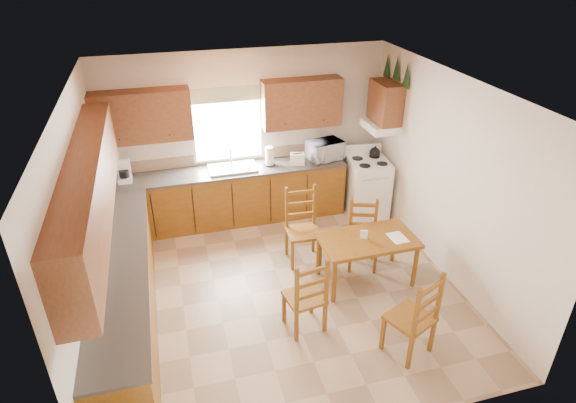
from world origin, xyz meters
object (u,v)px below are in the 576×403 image
object	(u,v)px
chair_near_right	(411,313)
chair_near_left	(305,293)
microwave	(325,150)
chair_far_right	(363,237)
dining_table	(366,259)
chair_far_left	(303,228)
stove	(367,188)

from	to	relation	value
chair_near_right	chair_near_left	bearing A→B (deg)	-58.10
microwave	chair_far_right	xyz separation A→B (m)	(-0.03, -1.74, -0.59)
microwave	dining_table	bearing A→B (deg)	-106.78
chair_far_right	chair_far_left	bearing A→B (deg)	174.11
dining_table	chair_far_right	world-z (taller)	chair_far_right
chair_far_left	dining_table	bearing A→B (deg)	-41.38
chair_near_right	chair_far_left	xyz separation A→B (m)	(-0.62, 1.97, 0.01)
dining_table	chair_near_right	size ratio (longest dim) A/B	1.16
dining_table	chair_near_left	distance (m)	1.25
dining_table	chair_far_right	bearing A→B (deg)	75.02
chair_far_left	stove	bearing A→B (deg)	39.07
chair_far_right	dining_table	bearing A→B (deg)	-85.97
stove	chair_near_left	bearing A→B (deg)	-121.81
chair_near_right	chair_far_left	size ratio (longest dim) A/B	0.98
dining_table	chair_far_right	size ratio (longest dim) A/B	1.29
dining_table	chair_near_left	xyz separation A→B (m)	(-1.06, -0.64, 0.17)
stove	microwave	size ratio (longest dim) A/B	1.81
microwave	chair_near_left	size ratio (longest dim) A/B	0.50
stove	chair_near_right	distance (m)	3.13
chair_far_right	microwave	bearing A→B (deg)	107.30
chair_near_left	chair_far_right	distance (m)	1.49
stove	dining_table	distance (m)	1.88
dining_table	stove	bearing A→B (deg)	65.37
microwave	chair_near_right	distance (m)	3.41
chair_near_right	stove	bearing A→B (deg)	-129.50
dining_table	chair_near_left	world-z (taller)	chair_near_left
chair_near_left	chair_near_right	xyz separation A→B (m)	(1.00, -0.67, 0.03)
stove	chair_near_right	bearing A→B (deg)	-99.20
chair_near_left	chair_near_right	distance (m)	1.21
chair_far_left	chair_near_right	bearing A→B (deg)	-69.66
chair_near_left	chair_near_right	world-z (taller)	chair_near_right
microwave	chair_far_right	bearing A→B (deg)	-104.66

